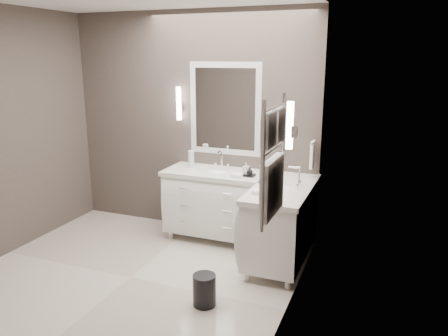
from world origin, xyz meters
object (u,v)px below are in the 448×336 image
at_px(vanity_right, 282,219).
at_px(waste_bin, 204,290).
at_px(vanity_back, 217,200).
at_px(towel_ladder, 273,167).

bearing_deg(vanity_right, waste_bin, -111.49).
relative_size(vanity_back, towel_ladder, 1.38).
bearing_deg(towel_ladder, vanity_right, 99.84).
height_order(towel_ladder, waste_bin, towel_ladder).
bearing_deg(vanity_back, vanity_right, -20.38).
xyz_separation_m(vanity_right, towel_ladder, (0.23, -1.30, 0.91)).
distance_m(vanity_back, vanity_right, 0.93).
relative_size(vanity_back, vanity_right, 1.00).
bearing_deg(vanity_right, vanity_back, 159.62).
height_order(vanity_back, towel_ladder, towel_ladder).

